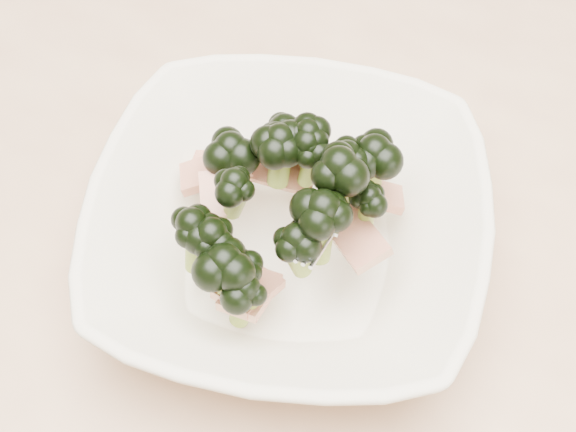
{
  "coord_description": "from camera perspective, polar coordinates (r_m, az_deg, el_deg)",
  "views": [
    {
      "loc": [
        0.17,
        -0.25,
        1.26
      ],
      "look_at": [
        0.0,
        0.01,
        0.8
      ],
      "focal_mm": 50.0,
      "sensor_mm": 36.0,
      "label": 1
    }
  ],
  "objects": [
    {
      "name": "broccoli_dish",
      "position": [
        0.56,
        -0.03,
        -0.57
      ],
      "size": [
        0.36,
        0.36,
        0.12
      ],
      "color": "beige",
      "rests_on": "dining_table"
    },
    {
      "name": "dining_table",
      "position": [
        0.67,
        -0.76,
        -7.53
      ],
      "size": [
        1.2,
        0.8,
        0.75
      ],
      "color": "tan",
      "rests_on": "ground"
    }
  ]
}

